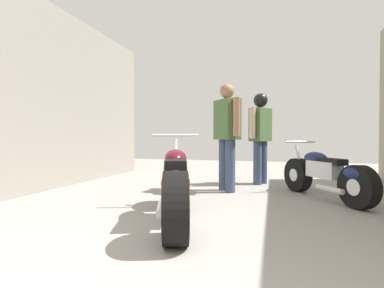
{
  "coord_description": "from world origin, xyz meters",
  "views": [
    {
      "loc": [
        0.71,
        -0.53,
        0.89
      ],
      "look_at": [
        -0.39,
        3.41,
        0.8
      ],
      "focal_mm": 27.11,
      "sensor_mm": 36.0,
      "label": 1
    }
  ],
  "objects_px": {
    "motorcycle_black_naked": "(326,175)",
    "mechanic_in_blue": "(227,131)",
    "mechanic_with_helmet": "(260,130)",
    "motorcycle_maroon_cruiser": "(175,185)"
  },
  "relations": [
    {
      "from": "mechanic_in_blue",
      "to": "mechanic_with_helmet",
      "type": "bearing_deg",
      "value": 61.64
    },
    {
      "from": "motorcycle_black_naked",
      "to": "mechanic_with_helmet",
      "type": "height_order",
      "value": "mechanic_with_helmet"
    },
    {
      "from": "motorcycle_maroon_cruiser",
      "to": "motorcycle_black_naked",
      "type": "xyz_separation_m",
      "value": [
        1.73,
        1.65,
        -0.04
      ]
    },
    {
      "from": "motorcycle_maroon_cruiser",
      "to": "mechanic_in_blue",
      "type": "height_order",
      "value": "mechanic_in_blue"
    },
    {
      "from": "motorcycle_maroon_cruiser",
      "to": "motorcycle_black_naked",
      "type": "height_order",
      "value": "motorcycle_maroon_cruiser"
    },
    {
      "from": "motorcycle_black_naked",
      "to": "mechanic_in_blue",
      "type": "distance_m",
      "value": 1.64
    },
    {
      "from": "mechanic_with_helmet",
      "to": "motorcycle_maroon_cruiser",
      "type": "bearing_deg",
      "value": -104.9
    },
    {
      "from": "motorcycle_maroon_cruiser",
      "to": "mechanic_in_blue",
      "type": "bearing_deg",
      "value": 82.49
    },
    {
      "from": "motorcycle_black_naked",
      "to": "mechanic_in_blue",
      "type": "xyz_separation_m",
      "value": [
        -1.48,
        0.26,
        0.66
      ]
    },
    {
      "from": "mechanic_in_blue",
      "to": "motorcycle_black_naked",
      "type": "bearing_deg",
      "value": -10.02
    }
  ]
}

